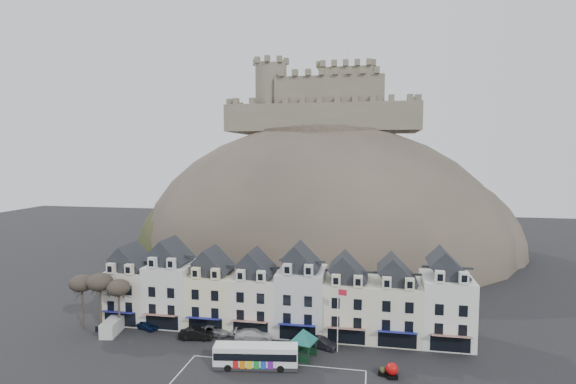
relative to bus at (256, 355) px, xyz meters
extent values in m
plane|color=black|center=(0.31, -3.34, -1.60)|extent=(300.00, 300.00, 0.00)
cube|color=silver|center=(2.31, -2.09, -1.60)|extent=(22.00, 7.50, 0.01)
cube|color=beige|center=(-23.49, 12.66, 2.40)|extent=(6.80, 8.00, 8.00)
cube|color=#212329|center=(-23.49, 12.66, 7.60)|extent=(6.80, 5.76, 2.80)
cube|color=beige|center=(-24.98, 9.06, 7.30)|extent=(1.20, 0.80, 1.60)
cube|color=beige|center=(-21.99, 9.06, 7.30)|extent=(1.20, 0.80, 1.60)
cube|color=black|center=(-23.49, 8.63, -0.30)|extent=(5.10, 0.06, 2.20)
cube|color=navy|center=(-23.49, 7.96, 1.00)|extent=(5.10, 1.29, 0.43)
cube|color=silver|center=(-16.69, 12.66, 3.00)|extent=(6.80, 8.00, 9.20)
cube|color=#212329|center=(-16.69, 12.66, 8.80)|extent=(6.80, 5.76, 2.80)
cube|color=silver|center=(-18.18, 9.06, 8.50)|extent=(1.20, 0.80, 1.60)
cube|color=silver|center=(-15.19, 9.06, 8.50)|extent=(1.20, 0.80, 1.60)
cube|color=black|center=(-16.69, 8.63, -0.30)|extent=(5.10, 0.06, 2.20)
cube|color=maroon|center=(-16.69, 7.96, 1.00)|extent=(5.10, 1.29, 0.43)
cube|color=#F0E8B9|center=(-9.89, 12.66, 2.40)|extent=(6.80, 8.00, 8.00)
cube|color=#212329|center=(-9.89, 12.66, 7.60)|extent=(6.80, 5.76, 2.80)
cube|color=#F0E8B9|center=(-11.38, 9.06, 7.30)|extent=(1.20, 0.80, 1.60)
cube|color=#F0E8B9|center=(-8.39, 9.06, 7.30)|extent=(1.20, 0.80, 1.60)
cube|color=black|center=(-9.89, 8.63, -0.30)|extent=(5.10, 0.06, 2.20)
cube|color=navy|center=(-9.89, 7.96, 1.00)|extent=(5.10, 1.29, 0.43)
cube|color=silver|center=(-3.09, 12.66, 2.40)|extent=(6.80, 8.00, 8.00)
cube|color=#212329|center=(-3.09, 12.66, 7.60)|extent=(6.80, 5.76, 2.80)
cube|color=silver|center=(-4.58, 9.06, 7.30)|extent=(1.20, 0.80, 1.60)
cube|color=silver|center=(-1.59, 9.06, 7.30)|extent=(1.20, 0.80, 1.60)
cube|color=black|center=(-3.09, 8.63, -0.30)|extent=(5.10, 0.06, 2.20)
cube|color=maroon|center=(-3.09, 7.96, 1.00)|extent=(5.10, 1.29, 0.43)
cube|color=silver|center=(3.71, 12.66, 3.00)|extent=(6.80, 8.00, 9.20)
cube|color=#212329|center=(3.71, 12.66, 8.80)|extent=(6.80, 5.76, 2.80)
cube|color=silver|center=(2.22, 9.06, 8.50)|extent=(1.20, 0.80, 1.60)
cube|color=silver|center=(5.21, 9.06, 8.50)|extent=(1.20, 0.80, 1.60)
cube|color=black|center=(3.71, 8.63, -0.30)|extent=(5.10, 0.06, 2.20)
cube|color=navy|center=(3.71, 7.96, 1.00)|extent=(5.10, 1.29, 0.43)
cube|color=silver|center=(10.51, 12.66, 2.40)|extent=(6.80, 8.00, 8.00)
cube|color=#212329|center=(10.51, 12.66, 7.60)|extent=(6.80, 5.76, 2.80)
cube|color=silver|center=(9.02, 9.06, 7.30)|extent=(1.20, 0.80, 1.60)
cube|color=silver|center=(12.01, 9.06, 7.30)|extent=(1.20, 0.80, 1.60)
cube|color=black|center=(10.51, 8.63, -0.30)|extent=(5.10, 0.06, 2.20)
cube|color=maroon|center=(10.51, 7.96, 1.00)|extent=(5.10, 1.29, 0.43)
cube|color=silver|center=(17.31, 12.66, 2.40)|extent=(6.80, 8.00, 8.00)
cube|color=#212329|center=(17.31, 12.66, 7.60)|extent=(6.80, 5.76, 2.80)
cube|color=silver|center=(15.82, 9.06, 7.30)|extent=(1.20, 0.80, 1.60)
cube|color=silver|center=(18.81, 9.06, 7.30)|extent=(1.20, 0.80, 1.60)
cube|color=black|center=(17.31, 8.63, -0.30)|extent=(5.10, 0.06, 2.20)
cube|color=navy|center=(17.31, 7.96, 1.00)|extent=(5.10, 1.29, 0.43)
cube|color=white|center=(24.11, 12.66, 3.00)|extent=(6.80, 8.00, 9.20)
cube|color=#212329|center=(24.11, 12.66, 8.80)|extent=(6.80, 5.76, 2.80)
cube|color=white|center=(22.62, 9.06, 8.50)|extent=(1.20, 0.80, 1.60)
cube|color=white|center=(25.61, 9.06, 8.50)|extent=(1.20, 0.80, 1.60)
cube|color=black|center=(24.11, 8.63, -0.30)|extent=(5.10, 0.06, 2.20)
cube|color=maroon|center=(24.11, 7.96, 1.00)|extent=(5.10, 1.29, 0.43)
ellipsoid|color=#3E382F|center=(0.31, 66.66, -1.60)|extent=(96.00, 76.00, 68.00)
ellipsoid|color=#26341A|center=(-21.69, 60.66, -1.60)|extent=(52.00, 44.00, 42.00)
ellipsoid|color=#3E382F|center=(24.31, 70.66, -1.60)|extent=(56.00, 48.00, 46.00)
ellipsoid|color=#26341A|center=(-3.69, 52.66, -1.60)|extent=(40.00, 28.00, 28.00)
ellipsoid|color=#3E382F|center=(10.31, 54.66, -1.60)|extent=(36.00, 28.00, 24.00)
cylinder|color=#3E382F|center=(0.31, 66.66, 29.40)|extent=(30.00, 30.00, 3.00)
cube|color=#6B6352|center=(0.31, 62.66, 33.90)|extent=(48.00, 2.20, 7.00)
cube|color=#6B6352|center=(0.31, 82.66, 33.90)|extent=(48.00, 2.20, 7.00)
cube|color=#6B6352|center=(-23.69, 72.66, 33.90)|extent=(2.20, 22.00, 7.00)
cube|color=#6B6352|center=(24.31, 72.66, 33.90)|extent=(2.20, 22.00, 7.00)
cube|color=#6B6352|center=(2.31, 72.66, 39.40)|extent=(28.00, 18.00, 10.00)
cube|color=#6B6352|center=(6.31, 74.66, 40.90)|extent=(14.00, 12.00, 13.00)
cylinder|color=#6B6352|center=(-13.69, 68.66, 39.40)|extent=(8.40, 8.40, 18.00)
cylinder|color=silver|center=(6.31, 74.66, 49.90)|extent=(0.16, 0.16, 5.00)
cylinder|color=#322B20|center=(-28.69, 7.16, 1.27)|extent=(0.32, 0.32, 5.74)
ellipsoid|color=#383028|center=(-28.69, 7.16, 5.37)|extent=(3.61, 3.61, 2.54)
cylinder|color=#322B20|center=(-25.69, 7.16, 1.41)|extent=(0.32, 0.32, 6.02)
ellipsoid|color=#383028|center=(-25.69, 7.16, 5.71)|extent=(3.78, 3.78, 2.67)
cylinder|color=#322B20|center=(-22.69, 7.16, 1.13)|extent=(0.32, 0.32, 5.46)
ellipsoid|color=#383028|center=(-22.69, 7.16, 5.03)|extent=(3.43, 3.43, 2.42)
cube|color=#262628|center=(0.00, 0.00, -1.28)|extent=(10.52, 3.87, 0.47)
cube|color=white|center=(0.00, 0.00, 0.09)|extent=(10.51, 3.82, 2.35)
cube|color=black|center=(0.00, 0.00, 0.22)|extent=(10.32, 3.86, 0.89)
cube|color=white|center=(0.00, 0.00, 1.15)|extent=(10.29, 3.70, 0.23)
cube|color=orange|center=(5.04, 0.75, 0.99)|extent=(0.22, 1.12, 0.26)
cylinder|color=black|center=(3.21, -0.59, -1.18)|extent=(0.93, 0.43, 0.90)
cylinder|color=black|center=(2.89, 1.50, -1.18)|extent=(0.93, 0.43, 0.90)
cylinder|color=black|center=(-3.10, -1.53, -1.18)|extent=(0.93, 0.43, 0.90)
cylinder|color=black|center=(-3.41, 0.56, -1.18)|extent=(0.93, 0.43, 0.90)
cube|color=black|center=(4.40, 5.17, -0.49)|extent=(0.17, 0.17, 2.23)
cube|color=black|center=(6.83, 4.56, -0.49)|extent=(0.17, 0.17, 2.23)
cube|color=black|center=(3.79, 2.75, -0.49)|extent=(0.17, 0.17, 2.23)
cube|color=black|center=(6.22, 2.14, -0.49)|extent=(0.17, 0.17, 2.23)
cube|color=black|center=(5.31, 3.66, 0.62)|extent=(3.71, 3.71, 0.11)
cone|color=#125048|center=(5.31, 3.66, 1.46)|extent=(5.95, 5.95, 1.67)
cube|color=black|center=(16.31, 0.57, -1.37)|extent=(1.42, 1.42, 0.47)
sphere|color=red|center=(16.31, 0.57, -0.53)|extent=(1.45, 1.45, 1.45)
cylinder|color=silver|center=(9.49, 6.27, 2.81)|extent=(0.13, 0.13, 8.83)
cube|color=red|center=(10.07, 6.10, 6.56)|extent=(1.17, 0.38, 0.77)
cube|color=silver|center=(-23.30, 6.16, -0.57)|extent=(2.72, 4.80, 2.07)
cube|color=black|center=(-23.30, 6.16, -0.18)|extent=(1.85, 0.40, 0.89)
cube|color=black|center=(15.27, 0.85, -1.33)|extent=(1.15, 0.70, 0.54)
sphere|color=#26341A|center=(15.27, 0.85, -0.90)|extent=(0.76, 0.76, 0.76)
cube|color=black|center=(16.38, 1.79, -1.33)|extent=(1.11, 0.56, 0.55)
sphere|color=#26341A|center=(16.38, 1.79, -0.88)|extent=(0.78, 0.78, 0.78)
imported|color=#0B193B|center=(-19.11, 8.66, -0.97)|extent=(4.01, 2.75, 1.27)
imported|color=black|center=(-10.49, 6.61, -0.81)|extent=(4.98, 2.32, 1.58)
imported|color=#93969A|center=(-8.64, 8.66, -0.91)|extent=(5.08, 2.70, 1.39)
imported|color=silver|center=(-2.46, 7.94, -0.82)|extent=(5.69, 3.10, 1.57)
imported|color=#540409|center=(5.11, 8.06, -0.97)|extent=(3.90, 1.98, 1.27)
imported|color=black|center=(7.29, 7.14, -0.90)|extent=(4.51, 3.03, 1.40)
camera|label=1|loc=(13.75, -51.40, 24.65)|focal=28.00mm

